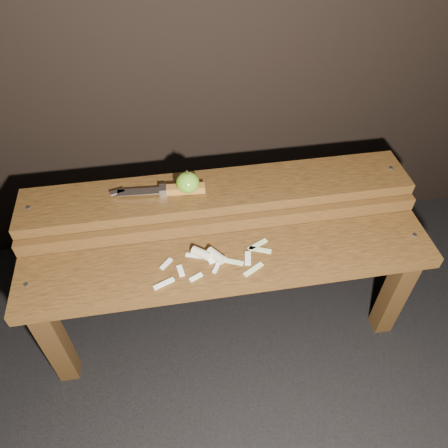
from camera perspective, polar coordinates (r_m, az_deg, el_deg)
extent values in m
plane|color=black|center=(1.62, 0.35, -12.68)|extent=(60.00, 60.00, 0.00)
cube|color=#37210D|center=(1.45, -21.14, -14.26)|extent=(0.06, 0.06, 0.38)
cube|color=#37210D|center=(1.55, 21.31, -8.54)|extent=(0.06, 0.06, 0.38)
cube|color=#472B11|center=(1.26, 0.82, -5.14)|extent=(1.20, 0.20, 0.04)
cylinder|color=slate|center=(1.30, -24.44, -7.22)|extent=(0.01, 0.01, 0.00)
cylinder|color=slate|center=(1.42, 23.65, -1.32)|extent=(0.01, 0.01, 0.00)
cube|color=#37210D|center=(1.59, -20.48, -4.19)|extent=(0.06, 0.06, 0.46)
cube|color=#37210D|center=(1.69, 17.59, 0.34)|extent=(0.06, 0.06, 0.46)
cube|color=#472B11|center=(1.30, -0.04, -0.15)|extent=(1.20, 0.02, 0.05)
cube|color=#472B11|center=(1.35, -0.76, 4.20)|extent=(1.20, 0.18, 0.04)
cylinder|color=slate|center=(1.39, -24.20, 1.98)|extent=(0.01, 0.01, 0.00)
cylinder|color=slate|center=(1.51, 20.96, 6.83)|extent=(0.01, 0.01, 0.00)
ellipsoid|color=#5E921E|center=(1.31, -4.77, 5.43)|extent=(0.07, 0.07, 0.06)
cylinder|color=#382314|center=(1.29, -4.87, 6.69)|extent=(0.01, 0.01, 0.01)
cube|color=#90571F|center=(1.32, -5.01, 4.59)|extent=(0.12, 0.03, 0.02)
cube|color=silver|center=(1.32, -7.96, 4.37)|extent=(0.02, 0.03, 0.03)
cube|color=silver|center=(1.33, -11.11, 4.13)|extent=(0.13, 0.04, 0.00)
cube|color=silver|center=(1.34, -13.76, 4.09)|extent=(0.04, 0.03, 0.00)
cube|color=beige|center=(1.24, -1.06, -4.64)|extent=(0.05, 0.03, 0.01)
cube|color=beige|center=(1.20, -3.70, -6.95)|extent=(0.04, 0.03, 0.01)
cube|color=beige|center=(1.20, -7.86, -7.71)|extent=(0.06, 0.03, 0.01)
cube|color=beige|center=(1.24, 3.13, -4.49)|extent=(0.03, 0.05, 0.01)
cube|color=beige|center=(1.24, -7.57, -5.18)|extent=(0.04, 0.04, 0.01)
cube|color=beige|center=(1.25, -3.70, -4.18)|extent=(0.06, 0.03, 0.01)
cube|color=beige|center=(1.22, -0.88, -5.50)|extent=(0.03, 0.05, 0.01)
cube|color=beige|center=(1.22, -5.70, -6.09)|extent=(0.02, 0.04, 0.01)
cylinder|color=#C9BB8C|center=(1.24, -2.98, -3.86)|extent=(0.06, 0.05, 0.03)
cylinder|color=#C9BB8C|center=(1.23, -1.03, -4.15)|extent=(0.05, 0.06, 0.03)
cube|color=#BCC988|center=(1.24, 1.08, -4.92)|extent=(0.07, 0.04, 0.00)
cube|color=#BCC988|center=(1.22, 3.87, -5.94)|extent=(0.06, 0.04, 0.00)
cube|color=#BCC988|center=(1.28, 4.41, -2.72)|extent=(0.06, 0.04, 0.00)
cube|color=#BCC988|center=(1.27, 4.74, -3.37)|extent=(0.07, 0.04, 0.00)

